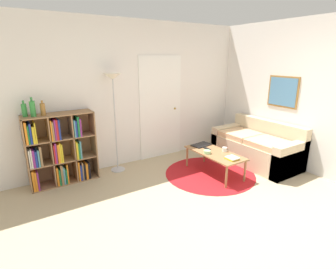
% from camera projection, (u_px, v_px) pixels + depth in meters
% --- Properties ---
extents(ground_plane, '(14.00, 14.00, 0.00)m').
position_uv_depth(ground_plane, '(251.00, 233.00, 3.03)').
color(ground_plane, tan).
extents(wall_back, '(7.37, 0.11, 2.60)m').
position_uv_depth(wall_back, '(141.00, 95.00, 4.90)').
color(wall_back, silver).
rests_on(wall_back, ground_plane).
extents(wall_right, '(0.08, 5.73, 2.60)m').
position_uv_depth(wall_right, '(279.00, 94.00, 4.90)').
color(wall_right, silver).
rests_on(wall_right, ground_plane).
extents(rug, '(1.55, 1.55, 0.01)m').
position_uv_depth(rug, '(210.00, 174.00, 4.57)').
color(rug, '#B2191E').
rests_on(rug, ground_plane).
extents(bookshelf, '(1.03, 0.34, 1.13)m').
position_uv_depth(bookshelf, '(59.00, 151.00, 4.12)').
color(bookshelf, '#936B47').
rests_on(bookshelf, ground_plane).
extents(floor_lamp, '(0.31, 0.31, 1.71)m').
position_uv_depth(floor_lamp, '(113.00, 88.00, 4.32)').
color(floor_lamp, '#B7B7BC').
rests_on(floor_lamp, ground_plane).
extents(couch, '(0.83, 1.60, 0.79)m').
position_uv_depth(couch, '(258.00, 148.00, 5.03)').
color(couch, '#CCB793').
rests_on(couch, ground_plane).
extents(coffee_table, '(0.50, 1.09, 0.39)m').
position_uv_depth(coffee_table, '(215.00, 154.00, 4.50)').
color(coffee_table, '#996B42').
rests_on(coffee_table, ground_plane).
extents(laptop, '(0.38, 0.26, 0.02)m').
position_uv_depth(laptop, '(201.00, 145.00, 4.83)').
color(laptop, black).
rests_on(laptop, coffee_table).
extents(bowl, '(0.12, 0.12, 0.05)m').
position_uv_depth(bowl, '(207.00, 152.00, 4.43)').
color(bowl, '#9ED193').
rests_on(bowl, coffee_table).
extents(book_stack_on_table, '(0.17, 0.19, 0.04)m').
position_uv_depth(book_stack_on_table, '(232.00, 158.00, 4.18)').
color(book_stack_on_table, gold).
rests_on(book_stack_on_table, coffee_table).
extents(cup, '(0.08, 0.08, 0.07)m').
position_uv_depth(cup, '(225.00, 149.00, 4.52)').
color(cup, white).
rests_on(cup, coffee_table).
extents(remote, '(0.05, 0.17, 0.02)m').
position_uv_depth(remote, '(207.00, 149.00, 4.63)').
color(remote, black).
rests_on(remote, coffee_table).
extents(bottle_left, '(0.07, 0.07, 0.23)m').
position_uv_depth(bottle_left, '(24.00, 110.00, 3.75)').
color(bottle_left, '#2D8438').
rests_on(bottle_left, bookshelf).
extents(bottle_middle, '(0.08, 0.08, 0.28)m').
position_uv_depth(bottle_middle, '(33.00, 109.00, 3.76)').
color(bottle_middle, '#2D8438').
rests_on(bottle_middle, bookshelf).
extents(bottle_right, '(0.07, 0.07, 0.22)m').
position_uv_depth(bottle_right, '(43.00, 109.00, 3.83)').
color(bottle_right, olive).
rests_on(bottle_right, bookshelf).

